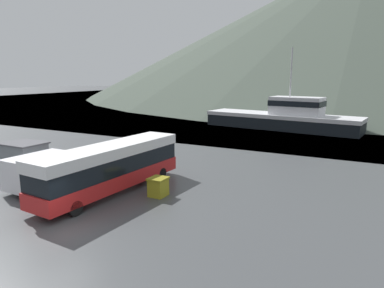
# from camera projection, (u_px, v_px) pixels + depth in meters

# --- Properties ---
(ground_plane) EXTENTS (400.00, 400.00, 0.00)m
(ground_plane) POSITION_uv_depth(u_px,v_px,m) (70.00, 234.00, 17.12)
(ground_plane) COLOR #424447
(water_surface) EXTENTS (240.00, 240.00, 0.00)m
(water_surface) POSITION_uv_depth(u_px,v_px,m) (337.00, 95.00, 141.44)
(water_surface) COLOR slate
(water_surface) RESTS_ON ground
(hill_backdrop) EXTENTS (220.11, 220.11, 56.14)m
(hill_backdrop) POSITION_uv_depth(u_px,v_px,m) (365.00, 25.00, 138.42)
(hill_backdrop) COLOR #424C42
(hill_backdrop) RESTS_ON ground
(tour_bus) EXTENTS (3.29, 11.94, 3.27)m
(tour_bus) POSITION_uv_depth(u_px,v_px,m) (112.00, 166.00, 23.09)
(tour_bus) COLOR red
(tour_bus) RESTS_ON ground
(delivery_van) EXTENTS (2.33, 6.17, 2.45)m
(delivery_van) POSITION_uv_depth(u_px,v_px,m) (46.00, 170.00, 24.19)
(delivery_van) COLOR silver
(delivery_van) RESTS_ON ground
(fishing_boat) EXTENTS (23.27, 8.32, 11.77)m
(fishing_boat) POSITION_uv_depth(u_px,v_px,m) (284.00, 117.00, 50.84)
(fishing_boat) COLOR black
(fishing_boat) RESTS_ON water_surface
(storage_bin) EXTENTS (1.13, 1.20, 1.25)m
(storage_bin) POSITION_uv_depth(u_px,v_px,m) (158.00, 187.00, 22.51)
(storage_bin) COLOR olive
(storage_bin) RESTS_ON ground
(dock_kiosk) EXTENTS (3.26, 2.61, 2.50)m
(dock_kiosk) POSITION_uv_depth(u_px,v_px,m) (25.00, 157.00, 27.90)
(dock_kiosk) COLOR slate
(dock_kiosk) RESTS_ON ground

